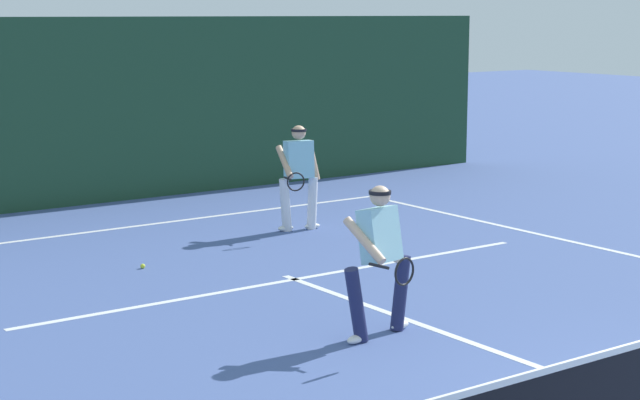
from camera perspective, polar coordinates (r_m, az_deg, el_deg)
court_line_baseline_far at (r=17.44m, az=-9.46°, el=-1.34°), size 9.38×0.10×0.01m
court_line_service at (r=13.75m, az=-1.36°, el=-4.29°), size 7.65×0.10×0.01m
court_line_centre at (r=11.51m, az=7.08°, el=-7.24°), size 0.10×6.40×0.01m
player_near at (r=11.18m, az=3.23°, el=-2.94°), size 1.00×0.91×1.64m
player_far at (r=16.67m, az=-1.15°, el=1.48°), size 0.92×0.90×1.67m
tennis_ball at (r=14.52m, az=-9.52°, el=-3.53°), size 0.07×0.07×0.07m
back_fence_windscreen at (r=19.33m, az=-12.70°, el=4.65°), size 18.62×0.12×3.34m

